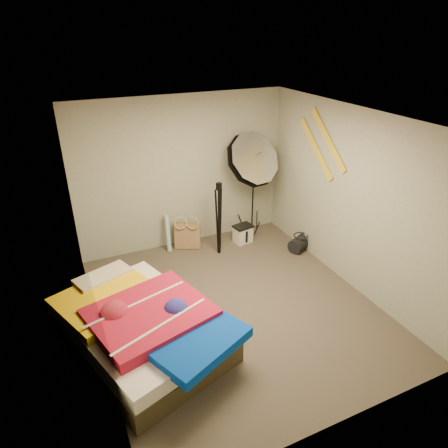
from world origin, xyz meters
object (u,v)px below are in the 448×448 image
wrapping_roll (168,233)px  duffel_bag (300,243)px  bed (142,325)px  photo_umbrella (251,161)px  camera_case (243,234)px  tote_bag (187,236)px  camera_tripod (219,214)px

wrapping_roll → duffel_bag: wrapping_roll is taller
bed → photo_umbrella: photo_umbrella is taller
wrapping_roll → camera_case: wrapping_roll is taller
wrapping_roll → tote_bag: bearing=-6.7°
wrapping_roll → camera_case: 1.30m
photo_umbrella → bed: bearing=-142.0°
tote_bag → bed: (-1.28, -1.98, 0.08)m
tote_bag → wrapping_roll: size_ratio=0.69×
photo_umbrella → camera_tripod: 1.04m
duffel_bag → bed: bearing=175.6°
camera_case → tote_bag: bearing=156.1°
photo_umbrella → wrapping_roll: bearing=173.9°
wrapping_roll → camera_tripod: camera_tripod is taller
duffel_bag → wrapping_roll: bearing=130.7°
bed → camera_case: bearing=38.2°
duffel_bag → photo_umbrella: size_ratio=0.20×
tote_bag → photo_umbrella: size_ratio=0.22×
bed → camera_tripod: (1.69, 1.58, 0.42)m
duffel_bag → bed: bed is taller
tote_bag → bed: 2.36m
wrapping_roll → photo_umbrella: photo_umbrella is taller
tote_bag → camera_tripod: (0.41, -0.41, 0.50)m
duffel_bag → camera_tripod: (-1.28, 0.47, 0.59)m
camera_case → duffel_bag: camera_case is taller
camera_case → wrapping_roll: bearing=158.1°
tote_bag → photo_umbrella: (1.11, -0.11, 1.20)m
camera_case → bed: bed is taller
tote_bag → duffel_bag: tote_bag is taller
wrapping_roll → photo_umbrella: bearing=-6.1°
wrapping_roll → bed: bearing=-115.3°
camera_tripod → bed: bearing=-137.0°
tote_bag → camera_tripod: size_ratio=0.35×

